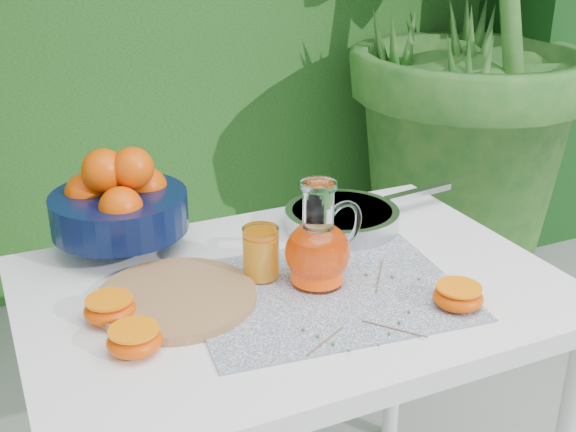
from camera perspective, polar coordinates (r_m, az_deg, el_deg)
name	(u,v)px	position (r m, az deg, el deg)	size (l,w,h in m)	color
potted_plant_right	(445,11)	(2.85, 12.32, 15.57)	(2.10, 2.10, 2.10)	#216021
white_table	(292,320)	(1.41, 0.34, -8.21)	(1.00, 0.70, 0.75)	white
placemat	(325,292)	(1.34, 2.92, -5.99)	(0.49, 0.38, 0.00)	#0C1B48
cutting_board	(176,298)	(1.32, -8.82, -6.42)	(0.29, 0.29, 0.02)	olive
fruit_bowl	(119,203)	(1.51, -13.22, 1.01)	(0.31, 0.31, 0.22)	black
juice_pitcher	(319,249)	(1.33, 2.43, -2.60)	(0.19, 0.15, 0.20)	white
juice_tumbler	(261,254)	(1.36, -2.16, -3.02)	(0.08, 0.08, 0.10)	white
saute_pan	(343,218)	(1.59, 4.40, -0.13)	(0.45, 0.28, 0.05)	#B1B1B6
orange_halves	(239,314)	(1.23, -3.90, -7.75)	(0.66, 0.31, 0.04)	#F03F02
thyme_sprigs	(368,311)	(1.27, 6.36, -7.49)	(0.31, 0.27, 0.01)	brown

